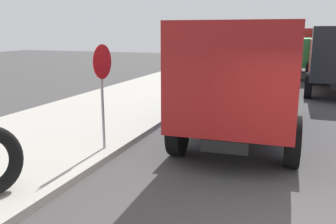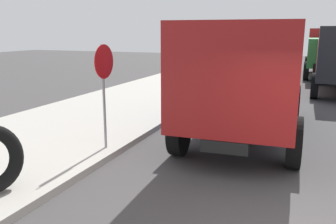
% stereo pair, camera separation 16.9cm
% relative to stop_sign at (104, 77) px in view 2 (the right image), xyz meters
% --- Properties ---
extents(stop_sign, '(0.76, 0.08, 2.38)m').
position_rel_stop_sign_xyz_m(stop_sign, '(0.00, 0.00, 0.00)').
color(stop_sign, gray).
rests_on(stop_sign, sidewalk_curb).
extents(dump_truck_blue, '(7.09, 3.02, 3.00)m').
position_rel_stop_sign_xyz_m(dump_truck_blue, '(2.73, -2.76, -0.19)').
color(dump_truck_blue, '#1E3899').
rests_on(dump_truck_blue, ground).
extents(dump_truck_green, '(7.01, 2.82, 3.00)m').
position_rel_stop_sign_xyz_m(dump_truck_green, '(17.93, -5.36, -0.19)').
color(dump_truck_green, '#237033').
rests_on(dump_truck_green, ground).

